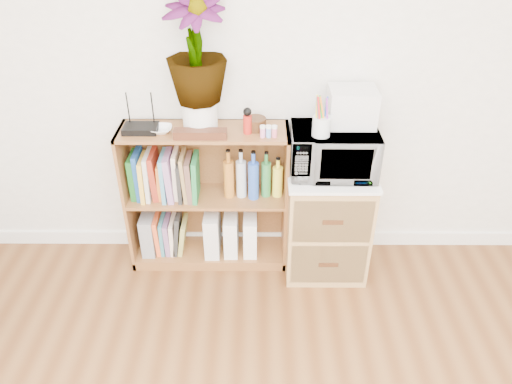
{
  "coord_description": "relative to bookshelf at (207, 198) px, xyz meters",
  "views": [
    {
      "loc": [
        -0.03,
        -0.51,
        2.21
      ],
      "look_at": [
        -0.04,
        1.95,
        0.62
      ],
      "focal_mm": 35.0,
      "sensor_mm": 36.0,
      "label": 1
    }
  ],
  "objects": [
    {
      "name": "router",
      "position": [
        -0.35,
        -0.02,
        0.49
      ],
      "size": [
        0.2,
        0.13,
        0.04
      ],
      "primitive_type": "cube",
      "color": "black",
      "rests_on": "bookshelf"
    },
    {
      "name": "magazine_holder_left",
      "position": [
        0.02,
        -0.01,
        -0.26
      ],
      "size": [
        0.09,
        0.24,
        0.3
      ],
      "primitive_type": "cube",
      "color": "silver",
      "rests_on": "bookshelf"
    },
    {
      "name": "lower_books",
      "position": [
        -0.26,
        0.0,
        -0.28
      ],
      "size": [
        0.21,
        0.19,
        0.29
      ],
      "color": "#F05B2A",
      "rests_on": "bookshelf"
    },
    {
      "name": "plant_pot",
      "position": [
        -0.01,
        0.02,
        0.56
      ],
      "size": [
        0.2,
        0.2,
        0.17
      ],
      "primitive_type": "cylinder",
      "color": "white",
      "rests_on": "bookshelf"
    },
    {
      "name": "microwave",
      "position": [
        0.75,
        -0.08,
        0.38
      ],
      "size": [
        0.49,
        0.34,
        0.27
      ],
      "primitive_type": "imported",
      "rotation": [
        0.0,
        0.0,
        -0.01
      ],
      "color": "silver",
      "rests_on": "wicker_unit"
    },
    {
      "name": "pen_cup",
      "position": [
        0.66,
        -0.15,
        0.57
      ],
      "size": [
        0.1,
        0.1,
        0.11
      ],
      "primitive_type": "cylinder",
      "color": "silver",
      "rests_on": "microwave"
    },
    {
      "name": "cookbooks",
      "position": [
        -0.25,
        -0.0,
        0.17
      ],
      "size": [
        0.42,
        0.2,
        0.31
      ],
      "color": "#1B6521",
      "rests_on": "bookshelf"
    },
    {
      "name": "magazine_holder_mid",
      "position": [
        0.14,
        -0.01,
        -0.27
      ],
      "size": [
        0.09,
        0.22,
        0.28
      ],
      "primitive_type": "cube",
      "color": "white",
      "rests_on": "bookshelf"
    },
    {
      "name": "skirting_board",
      "position": [
        0.35,
        0.14,
        -0.42
      ],
      "size": [
        4.0,
        0.02,
        0.1
      ],
      "primitive_type": "cube",
      "color": "white",
      "rests_on": "ground"
    },
    {
      "name": "potted_plant",
      "position": [
        -0.01,
        0.02,
        0.94
      ],
      "size": [
        0.34,
        0.34,
        0.6
      ],
      "primitive_type": "imported",
      "color": "#457F33",
      "rests_on": "plant_pot"
    },
    {
      "name": "paint_jars",
      "position": [
        0.38,
        -0.09,
        0.5
      ],
      "size": [
        0.11,
        0.04,
        0.06
      ],
      "primitive_type": "cube",
      "color": "pink",
      "rests_on": "bookshelf"
    },
    {
      "name": "bookshelf",
      "position": [
        0.0,
        0.0,
        0.0
      ],
      "size": [
        1.0,
        0.3,
        0.95
      ],
      "primitive_type": "cube",
      "color": "brown",
      "rests_on": "ground"
    },
    {
      "name": "liquor_bottles",
      "position": [
        0.33,
        -0.0,
        0.18
      ],
      "size": [
        0.44,
        0.07,
        0.31
      ],
      "color": "#B46A21",
      "rests_on": "bookshelf"
    },
    {
      "name": "magazine_holder_right",
      "position": [
        0.27,
        -0.01,
        -0.27
      ],
      "size": [
        0.09,
        0.22,
        0.27
      ],
      "primitive_type": "cube",
      "color": "white",
      "rests_on": "bookshelf"
    },
    {
      "name": "white_bowl",
      "position": [
        -0.24,
        -0.03,
        0.49
      ],
      "size": [
        0.13,
        0.13,
        0.03
      ],
      "primitive_type": "imported",
      "color": "white",
      "rests_on": "bookshelf"
    },
    {
      "name": "kokeshi_doll",
      "position": [
        0.26,
        -0.04,
        0.53
      ],
      "size": [
        0.05,
        0.05,
        0.11
      ],
      "primitive_type": "cylinder",
      "color": "#AC1D15",
      "rests_on": "bookshelf"
    },
    {
      "name": "small_appliance",
      "position": [
        0.84,
        0.0,
        0.62
      ],
      "size": [
        0.26,
        0.22,
        0.21
      ],
      "primitive_type": "cube",
      "color": "silver",
      "rests_on": "microwave"
    },
    {
      "name": "wooden_bowl",
      "position": [
        0.3,
        0.01,
        0.51
      ],
      "size": [
        0.12,
        0.12,
        0.07
      ],
      "primitive_type": "cylinder",
      "color": "#331B0D",
      "rests_on": "bookshelf"
    },
    {
      "name": "trinket_box",
      "position": [
        -0.0,
        -0.1,
        0.5
      ],
      "size": [
        0.3,
        0.07,
        0.05
      ],
      "primitive_type": "cube",
      "color": "#3B1C10",
      "rests_on": "bookshelf"
    },
    {
      "name": "file_box",
      "position": [
        -0.4,
        0.0,
        -0.27
      ],
      "size": [
        0.08,
        0.22,
        0.28
      ],
      "primitive_type": "cube",
      "color": "gray",
      "rests_on": "bookshelf"
    },
    {
      "name": "wicker_unit",
      "position": [
        0.75,
        -0.08,
        -0.12
      ],
      "size": [
        0.5,
        0.45,
        0.7
      ],
      "primitive_type": "cube",
      "color": "#9E7542",
      "rests_on": "ground"
    }
  ]
}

